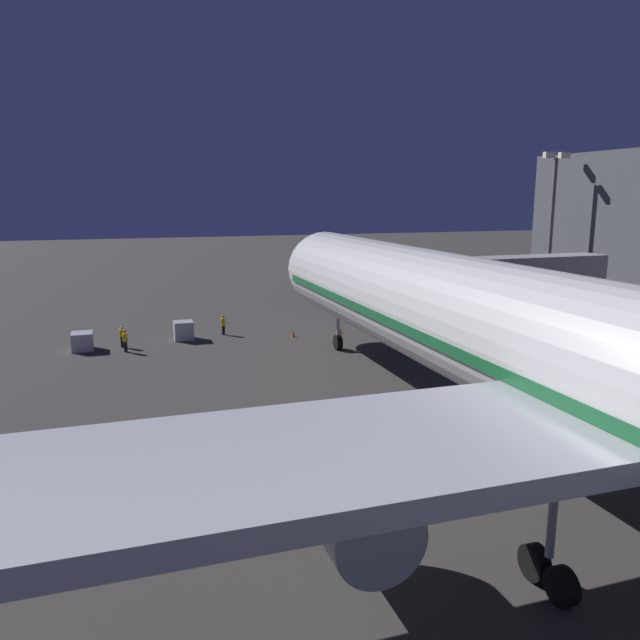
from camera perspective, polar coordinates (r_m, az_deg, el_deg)
The scene contains 11 objects.
ground_plane at distance 33.37m, azimuth 12.85°, elevation -10.27°, with size 320.00×320.00×0.00m, color #383533.
airliner_at_gate at distance 24.25m, azimuth 25.19°, elevation -4.40°, with size 59.73×70.35×18.57m.
jet_bridge at distance 49.97m, azimuth 14.67°, elevation 4.13°, with size 19.43×3.40×7.67m.
apron_floodlight_mast at distance 67.02m, azimuth 20.73°, elevation 8.56°, with size 2.90×0.50×16.42m.
baggage_container_near_belt at distance 52.80m, azimuth -21.21°, elevation -1.86°, with size 1.63×1.81×1.44m, color #B7BABF.
baggage_container_mid_row at distance 54.13m, azimuth -12.56°, elevation -0.95°, with size 1.63×1.54×1.59m, color #B7BABF.
ground_crew_by_belt_loader at distance 52.61m, azimuth -17.93°, elevation -1.40°, with size 0.40×0.40×1.77m.
ground_crew_marshaller_fwd at distance 55.30m, azimuth -8.98°, elevation -0.37°, with size 0.40×0.40×1.77m.
ground_crew_walking_aft at distance 50.96m, azimuth -17.65°, elevation -1.78°, with size 0.40×0.40×1.78m.
traffic_cone_nose_port at distance 55.28m, azimuth 1.89°, elevation -0.98°, with size 0.36×0.36×0.55m, color orange.
traffic_cone_nose_starboard at distance 53.96m, azimuth -2.50°, elevation -1.29°, with size 0.36×0.36×0.55m, color orange.
Camera 1 is at (16.34, 26.41, 12.22)m, focal length 34.43 mm.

